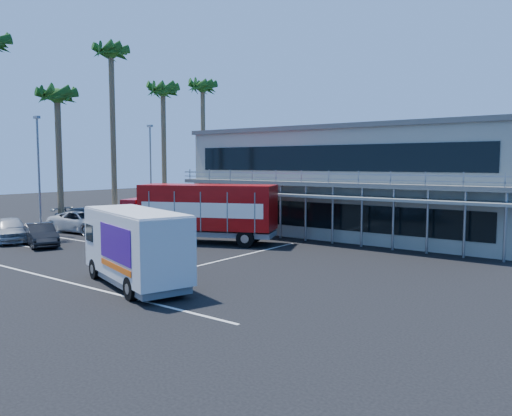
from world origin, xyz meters
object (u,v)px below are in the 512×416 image
Objects in this scene: red_truck at (197,211)px; parked_car_a at (10,229)px; white_van at (135,246)px; parked_car_b at (41,235)px.

parked_car_a is (-9.58, -6.71, -1.20)m from red_truck.
red_truck is at bearing 139.03° from white_van.
red_truck is 1.64× the size of white_van.
parked_car_b is (-6.58, -6.44, -1.30)m from red_truck.
parked_car_a is at bearing 115.25° from parked_car_b.
parked_car_b is at bearing -175.62° from white_van.
white_van reaches higher than parked_car_a.
white_van is at bearing -82.03° from red_truck.
red_truck reaches higher than parked_car_b.
white_van is (5.64, -9.43, -0.36)m from red_truck.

